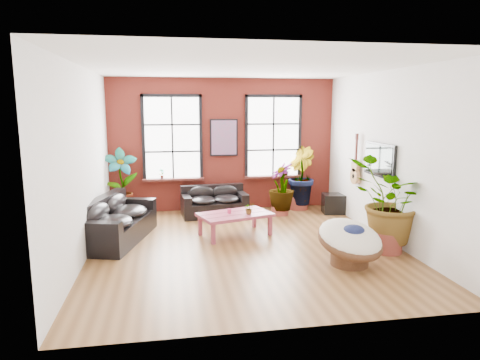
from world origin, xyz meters
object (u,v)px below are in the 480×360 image
Objects in this scene: sofa_left at (115,221)px; coffee_table at (235,216)px; sofa_back at (214,202)px; papasan_chair at (350,241)px.

sofa_left is 1.43× the size of coffee_table.
sofa_back is 1.83m from coffee_table.
sofa_back is 0.99× the size of coffee_table.
papasan_chair is (1.73, -2.07, 0.01)m from coffee_table.
sofa_back is 2.85m from sofa_left.
sofa_left is at bearing 134.90° from papasan_chair.
coffee_table is at bearing -75.69° from sofa_left.
papasan_chair is at bearing -68.21° from coffee_table.
sofa_back is at bearing -36.51° from sofa_left.
sofa_left reaches higher than papasan_chair.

